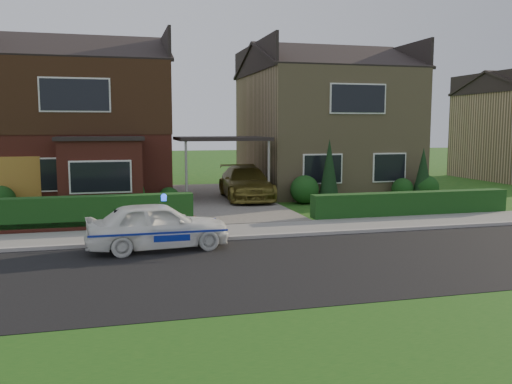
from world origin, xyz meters
name	(u,v)px	position (x,y,z in m)	size (l,w,h in m)	color
ground	(311,264)	(0.00, 0.00, 0.00)	(120.00, 120.00, 0.00)	#174B14
road	(311,264)	(0.00, 0.00, 0.00)	(60.00, 6.00, 0.02)	black
kerb	(274,236)	(0.00, 3.05, 0.06)	(60.00, 0.16, 0.12)	#9E9993
sidewalk	(265,230)	(0.00, 4.10, 0.05)	(60.00, 2.00, 0.10)	slate
grass_verge	(429,347)	(0.00, -5.00, 0.00)	(60.00, 4.00, 0.01)	#174B14
driveway	(222,200)	(0.00, 11.00, 0.06)	(3.80, 12.00, 0.12)	#666059
house_left	(82,113)	(-5.78, 13.90, 3.81)	(7.50, 9.53, 7.25)	brown
house_right	(323,117)	(5.80, 13.99, 3.66)	(7.50, 8.06, 7.25)	#97845C
carport_link	(222,140)	(0.00, 10.95, 2.66)	(3.80, 3.00, 2.77)	black
garage_door	(10,185)	(-8.25, 9.96, 1.05)	(2.20, 0.10, 2.10)	olive
dwarf_wall	(70,227)	(-5.80, 5.30, 0.18)	(7.70, 0.25, 0.36)	brown
hedge_left	(71,232)	(-5.80, 5.45, 0.00)	(7.50, 0.55, 0.90)	black
hedge_right	(411,217)	(5.80, 5.35, 0.00)	(7.50, 0.55, 0.80)	black
shrub_left_far	(1,200)	(-8.50, 9.50, 0.54)	(1.08, 1.08, 1.08)	black
shrub_left_mid	(127,194)	(-4.00, 9.30, 0.66)	(1.32, 1.32, 1.32)	black
shrub_left_near	(169,198)	(-2.40, 9.60, 0.42)	(0.84, 0.84, 0.84)	black
shrub_right_near	(305,190)	(3.20, 9.40, 0.60)	(1.20, 1.20, 1.20)	black
shrub_right_mid	(402,189)	(7.80, 9.50, 0.48)	(0.96, 0.96, 0.96)	black
shrub_right_far	(426,188)	(8.80, 9.20, 0.54)	(1.08, 1.08, 1.08)	black
conifer_a	(329,173)	(4.20, 9.20, 1.30)	(0.90, 0.90, 2.60)	black
conifer_b	(423,175)	(8.60, 9.20, 1.10)	(0.90, 0.90, 2.20)	black
police_car	(158,226)	(-3.38, 2.40, 0.63)	(3.40, 3.82, 1.43)	white
driveway_car	(246,183)	(1.00, 10.73, 0.81)	(1.93, 4.75, 1.38)	olive
potted_plant_a	(98,214)	(-4.99, 6.50, 0.38)	(0.40, 0.27, 0.75)	gray
potted_plant_c	(49,215)	(-6.54, 6.69, 0.36)	(0.40, 0.40, 0.72)	gray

